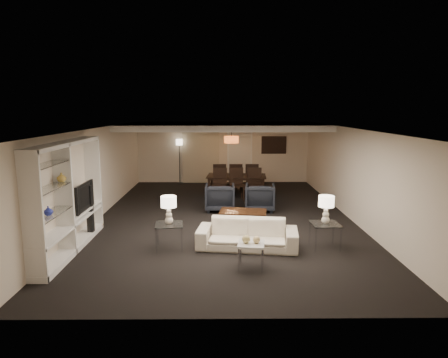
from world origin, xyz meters
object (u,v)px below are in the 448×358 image
marble_table (251,256)px  chair_nr (255,184)px  dining_table (236,186)px  floor_speaker (90,211)px  chair_nm (237,184)px  chair_fl (219,178)px  armchair_right (260,197)px  television (80,197)px  coffee_table (243,219)px  table_lamp_left (169,210)px  side_table_right (325,236)px  chair_nl (219,184)px  floor_lamp (180,161)px  table_lamp_right (326,210)px  pendant_light (231,140)px  armchair_left (220,197)px  chair_fm (236,178)px  vase_amber (61,177)px  sofa (247,234)px  chair_fr (252,178)px  vase_blue (48,211)px  side_table_left (169,236)px

marble_table → chair_nr: 5.82m
marble_table → dining_table: bearing=90.2°
marble_table → floor_speaker: (-3.68, 1.96, 0.38)m
chair_nm → chair_fl: 1.43m
armchair_right → television: (-4.36, -2.82, 0.66)m
coffee_table → table_lamp_left: size_ratio=1.94×
side_table_right → chair_nl: bearing=116.4°
armchair_right → floor_lamp: size_ratio=0.49×
table_lamp_right → floor_lamp: bearing=117.1°
chair_nl → chair_nr: same height
chair_nl → chair_nm: (0.60, 0.00, 0.00)m
pendant_light → chair_nm: (0.16, -1.33, -1.39)m
chair_nl → chair_nm: bearing=7.6°
television → pendant_light: bearing=-32.9°
table_lamp_right → chair_nm: 5.00m
armchair_left → chair_fm: size_ratio=0.83×
coffee_table → armchair_left: (-0.60, 1.70, 0.19)m
vase_amber → chair_nr: vase_amber is taller
chair_fl → chair_fm: 0.60m
sofa → chair_nr: 4.72m
chair_nm → chair_fr: same height
side_table_right → chair_fl: chair_fl is taller
pendant_light → chair_fm: pendant_light is taller
dining_table → chair_fl: chair_fl is taller
table_lamp_left → floor_lamp: bearing=94.0°
pendant_light → side_table_right: (1.88, -6.01, -1.64)m
table_lamp_left → chair_fm: table_lamp_left is taller
armchair_left → chair_nr: chair_nr is taller
sofa → floor_speaker: (-3.68, 0.86, 0.31)m
chair_fm → chair_fr: 0.60m
marble_table → chair_nl: 5.82m
pendant_light → armchair_right: pendant_light is taller
coffee_table → pendant_light: bearing=92.4°
floor_lamp → chair_nm: bearing=-53.8°
chair_nm → floor_lamp: 3.77m
television → floor_lamp: (1.53, 7.23, -0.16)m
chair_fl → coffee_table: bearing=94.3°
chair_nr → chair_fl: same height
sofa → floor_speaker: size_ratio=1.74×
armchair_right → table_lamp_left: size_ratio=1.44×
vase_blue → coffee_table: bearing=35.6°
marble_table → chair_fl: 7.12m
armchair_right → chair_fm: bearing=-71.8°
table_lamp_right → dining_table: bearing=107.9°
armchair_left → chair_nr: bearing=-129.8°
side_table_left → table_lamp_left: (0.00, 0.00, 0.59)m
television → table_lamp_left: bearing=-103.0°
armchair_left → floor_speaker: size_ratio=0.71×
vase_blue → dining_table: vase_blue is taller
chair_nl → armchair_right: bearing=-40.9°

